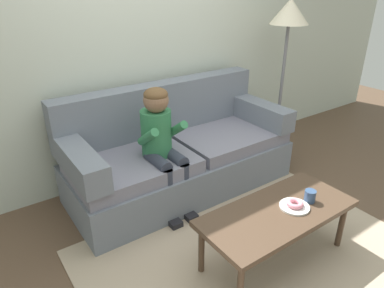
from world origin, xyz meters
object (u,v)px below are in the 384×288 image
coffee_table (277,216)px  toy_controller (293,201)px  couch (178,154)px  person_child (161,139)px  mug (310,196)px  floor_lamp (289,23)px  donut (295,204)px

coffee_table → toy_controller: size_ratio=5.07×
couch → person_child: 0.49m
person_child → mug: person_child is taller
floor_lamp → coffee_table: bearing=-137.6°
coffee_table → mug: size_ratio=12.74×
toy_controller → floor_lamp: floor_lamp is taller
person_child → toy_controller: 1.36m
couch → person_child: person_child is taller
couch → coffee_table: 1.26m
floor_lamp → toy_controller: bearing=-129.1°
donut → toy_controller: size_ratio=0.53×
coffee_table → donut: 0.15m
donut → mug: size_ratio=1.33×
person_child → toy_controller: size_ratio=4.87×
mug → toy_controller: size_ratio=0.40×
couch → mug: couch is taller
couch → donut: size_ratio=17.77×
couch → coffee_table: couch is taller
coffee_table → couch: bearing=90.8°
donut → mug: mug is taller
donut → mug: bearing=-4.6°
coffee_table → donut: donut is taller
person_child → mug: size_ratio=12.24×
coffee_table → floor_lamp: floor_lamp is taller
couch → person_child: size_ratio=1.94×
couch → mug: size_ratio=23.69×
person_child → mug: 1.26m
toy_controller → couch: bearing=156.0°
coffee_table → toy_controller: (0.68, 0.37, -0.36)m
coffee_table → donut: bearing=-18.8°
floor_lamp → mug: bearing=-130.7°
coffee_table → mug: mug is taller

